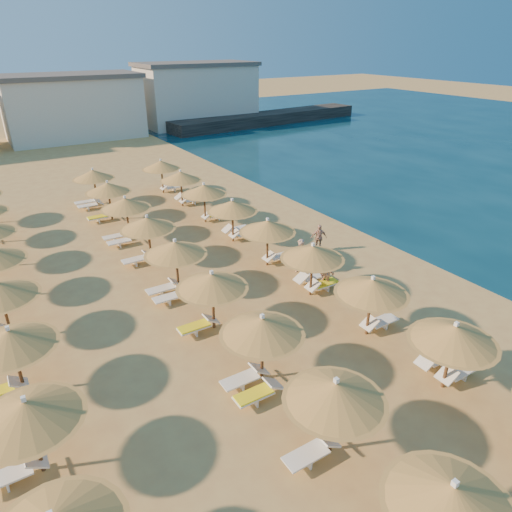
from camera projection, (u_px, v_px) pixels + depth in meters
ground at (284, 324)px, 19.32m from camera, size 220.00×220.00×0.00m
jetty at (269, 118)px, 64.40m from camera, size 30.24×6.65×1.50m
hotel_blocks at (83, 105)px, 54.43m from camera, size 49.29×10.86×8.10m
parasol_row_east at (289, 239)px, 22.03m from camera, size 2.96×36.38×2.67m
parasol_row_west at (192, 264)px, 19.60m from camera, size 2.96×36.38×2.67m
loungers at (195, 293)px, 20.98m from camera, size 15.51×34.03×0.66m
beachgoer_a at (300, 256)px, 23.15m from camera, size 0.47×0.69×1.86m
beachgoer_b at (326, 274)px, 21.69m from camera, size 0.93×0.99×1.63m
beachgoer_c at (319, 238)px, 25.69m from camera, size 1.00×0.73×1.58m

